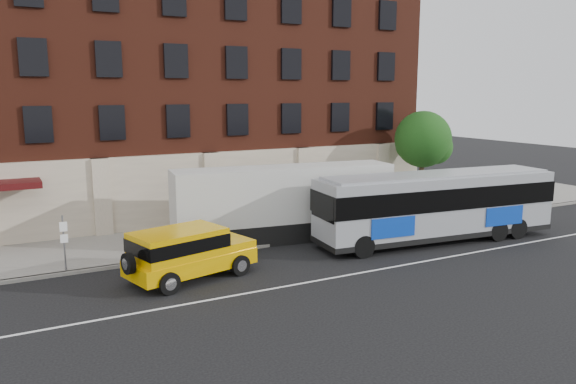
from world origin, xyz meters
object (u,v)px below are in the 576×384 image
street_tree (423,141)px  yellow_suv (186,251)px  sign_pole (64,240)px  shipping_container (285,204)px  city_bus (437,204)px

street_tree → yellow_suv: bearing=-160.4°
sign_pole → shipping_container: 10.71m
sign_pole → yellow_suv: sign_pole is taller
sign_pole → city_bus: size_ratio=0.19×
city_bus → yellow_suv: size_ratio=2.31×
street_tree → city_bus: size_ratio=0.48×
sign_pole → city_bus: city_bus is taller
yellow_suv → shipping_container: shipping_container is taller
sign_pole → city_bus: bearing=-10.4°
sign_pole → shipping_container: shipping_container is taller
sign_pole → yellow_suv: bearing=-35.2°
city_bus → shipping_container: shipping_container is taller
city_bus → yellow_suv: (-13.09, 0.18, -0.73)m
street_tree → city_bus: bearing=-125.8°
city_bus → shipping_container: (-6.67, 3.88, -0.06)m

